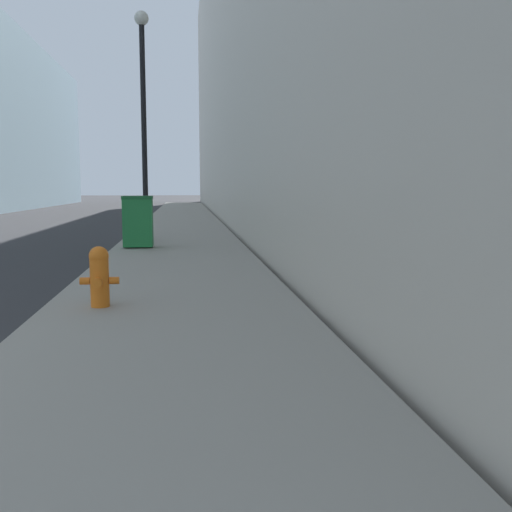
{
  "coord_description": "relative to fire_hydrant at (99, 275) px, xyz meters",
  "views": [
    {
      "loc": [
        5.88,
        -4.66,
        1.59
      ],
      "look_at": [
        8.59,
        17.17,
        -1.1
      ],
      "focal_mm": 40.0,
      "sensor_mm": 36.0,
      "label": 1
    }
  ],
  "objects": [
    {
      "name": "fire_hydrant",
      "position": [
        0.0,
        0.0,
        0.0
      ],
      "size": [
        0.47,
        0.35,
        0.75
      ],
      "color": "orange",
      "rests_on": "sidewalk_right"
    },
    {
      "name": "sidewalk_right",
      "position": [
        0.92,
        15.57,
        -0.45
      ],
      "size": [
        3.24,
        60.0,
        0.12
      ],
      "color": "gray",
      "rests_on": "ground"
    },
    {
      "name": "trash_bin",
      "position": [
        -0.08,
        6.91,
        0.25
      ],
      "size": [
        0.71,
        0.6,
        1.25
      ],
      "color": "#1E7538",
      "rests_on": "sidewalk_right"
    },
    {
      "name": "building_right_stone",
      "position": [
        8.63,
        23.57,
        8.82
      ],
      "size": [
        12.0,
        60.0,
        18.67
      ],
      "color": "beige",
      "rests_on": "ground"
    },
    {
      "name": "lamppost",
      "position": [
        -0.04,
        9.19,
        3.15
      ],
      "size": [
        0.39,
        0.39,
        6.18
      ],
      "color": "black",
      "rests_on": "sidewalk_right"
    }
  ]
}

